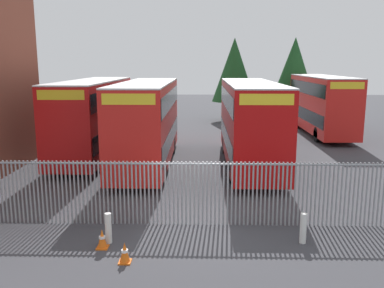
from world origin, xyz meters
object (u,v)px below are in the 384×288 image
object	(u,v)px
traffic_cone_near_kerb	(102,239)
double_decker_bus_behind_fence_left	(147,120)
bollard_center_front	(303,228)
double_decker_bus_behind_fence_right	(94,115)
bollard_near_left	(108,228)
traffic_cone_by_gate	(125,253)
double_decker_bus_near_gate	(250,121)
double_decker_bus_far_back	(321,103)

from	to	relation	value
traffic_cone_near_kerb	double_decker_bus_behind_fence_left	bearing A→B (deg)	89.73
bollard_center_front	double_decker_bus_behind_fence_right	bearing A→B (deg)	128.62
bollard_near_left	traffic_cone_by_gate	xyz separation A→B (m)	(0.72, -1.24, -0.19)
bollard_near_left	traffic_cone_by_gate	bearing A→B (deg)	-59.75
double_decker_bus_behind_fence_right	traffic_cone_near_kerb	size ratio (longest dim) A/B	18.32
double_decker_bus_near_gate	bollard_center_front	world-z (taller)	double_decker_bus_near_gate
double_decker_bus_far_back	traffic_cone_near_kerb	size ratio (longest dim) A/B	18.32
double_decker_bus_near_gate	double_decker_bus_behind_fence_left	size ratio (longest dim) A/B	1.00
traffic_cone_by_gate	traffic_cone_near_kerb	distance (m)	1.21
bollard_near_left	traffic_cone_near_kerb	size ratio (longest dim) A/B	1.61
double_decker_bus_far_back	bollard_near_left	world-z (taller)	double_decker_bus_far_back
traffic_cone_near_kerb	traffic_cone_by_gate	bearing A→B (deg)	-46.58
double_decker_bus_near_gate	double_decker_bus_behind_fence_right	bearing A→B (deg)	166.94
double_decker_bus_behind_fence_left	bollard_center_front	world-z (taller)	double_decker_bus_behind_fence_left
double_decker_bus_behind_fence_right	double_decker_bus_far_back	bearing A→B (deg)	27.68
double_decker_bus_behind_fence_left	traffic_cone_near_kerb	distance (m)	10.39
double_decker_bus_behind_fence_right	bollard_center_front	size ratio (longest dim) A/B	11.38
double_decker_bus_near_gate	bollard_near_left	distance (m)	11.35
traffic_cone_by_gate	traffic_cone_near_kerb	world-z (taller)	same
double_decker_bus_behind_fence_left	double_decker_bus_far_back	distance (m)	15.68
traffic_cone_by_gate	bollard_near_left	bearing A→B (deg)	120.25
double_decker_bus_behind_fence_left	double_decker_bus_far_back	world-z (taller)	same
double_decker_bus_behind_fence_left	traffic_cone_by_gate	world-z (taller)	double_decker_bus_behind_fence_left
bollard_center_front	traffic_cone_by_gate	bearing A→B (deg)	-165.05
double_decker_bus_behind_fence_right	traffic_cone_by_gate	world-z (taller)	double_decker_bus_behind_fence_right
double_decker_bus_behind_fence_right	double_decker_bus_far_back	world-z (taller)	same
bollard_near_left	double_decker_bus_near_gate	bearing A→B (deg)	61.46
double_decker_bus_behind_fence_right	double_decker_bus_far_back	xyz separation A→B (m)	(15.36, 8.06, 0.00)
double_decker_bus_near_gate	bollard_center_front	bearing A→B (deg)	-86.62
double_decker_bus_behind_fence_left	bollard_center_front	bearing A→B (deg)	-58.26
double_decker_bus_far_back	bollard_center_front	world-z (taller)	double_decker_bus_far_back
double_decker_bus_far_back	traffic_cone_near_kerb	xyz separation A→B (m)	(-12.03, -20.28, -2.13)
bollard_near_left	traffic_cone_by_gate	distance (m)	1.45
bollard_center_front	traffic_cone_by_gate	distance (m)	5.38
double_decker_bus_near_gate	double_decker_bus_behind_fence_left	world-z (taller)	same
double_decker_bus_behind_fence_left	double_decker_bus_far_back	bearing A→B (deg)	40.18
double_decker_bus_behind_fence_left	double_decker_bus_behind_fence_right	world-z (taller)	same
double_decker_bus_near_gate	traffic_cone_by_gate	distance (m)	12.18
double_decker_bus_behind_fence_left	bollard_center_front	size ratio (longest dim) A/B	11.38
double_decker_bus_near_gate	traffic_cone_near_kerb	xyz separation A→B (m)	(-5.45, -10.18, -2.13)
double_decker_bus_behind_fence_right	traffic_cone_by_gate	size ratio (longest dim) A/B	18.32
double_decker_bus_behind_fence_left	double_decker_bus_far_back	xyz separation A→B (m)	(11.98, 10.11, 0.00)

